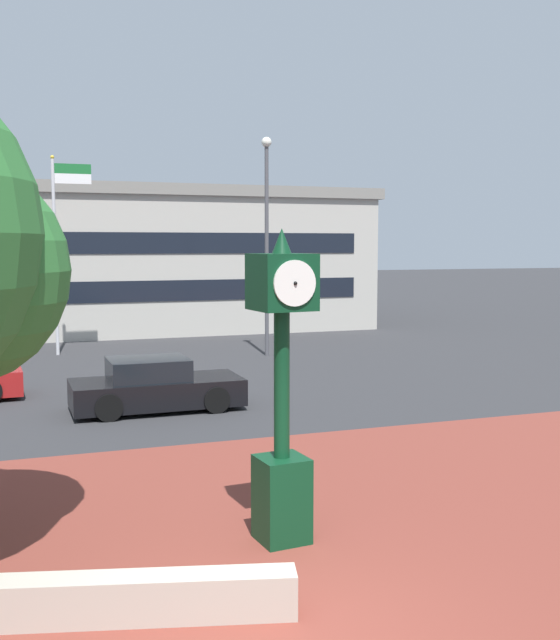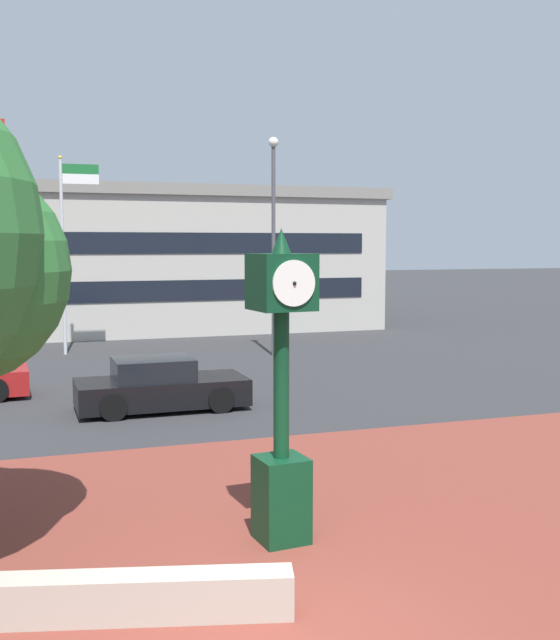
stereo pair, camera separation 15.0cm
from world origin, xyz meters
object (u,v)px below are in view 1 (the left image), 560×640
(civic_building, at_px, (89,258))
(street_lamp_post, at_px, (267,226))
(car_street_mid, at_px, (155,387))
(street_clock, at_px, (282,392))
(flagpole_secondary, at_px, (58,241))

(civic_building, distance_m, street_lamp_post, 15.13)
(street_lamp_post, bearing_deg, civic_building, 108.75)
(car_street_mid, xyz_separation_m, civic_building, (0.63, 22.01, 2.75))
(street_clock, height_order, civic_building, civic_building)
(street_clock, bearing_deg, civic_building, 83.47)
(car_street_mid, relative_size, flagpole_secondary, 0.57)
(flagpole_secondary, distance_m, civic_building, 11.79)
(civic_building, relative_size, street_lamp_post, 3.26)
(car_street_mid, relative_size, street_lamp_post, 0.53)
(civic_building, bearing_deg, flagpole_secondary, -100.73)
(street_clock, xyz_separation_m, flagpole_secondary, (-1.70, 19.23, 2.08))
(car_street_mid, height_order, street_lamp_post, street_lamp_post)
(street_clock, relative_size, car_street_mid, 1.03)
(flagpole_secondary, height_order, street_lamp_post, street_lamp_post)
(car_street_mid, relative_size, civic_building, 0.16)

